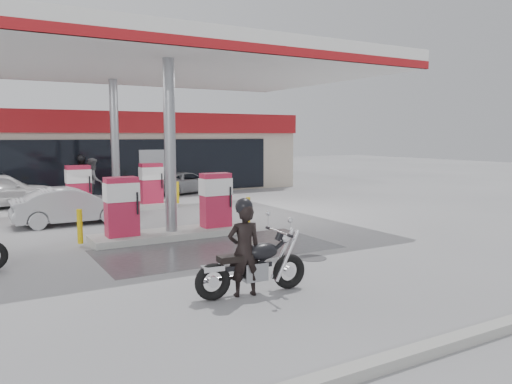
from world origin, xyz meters
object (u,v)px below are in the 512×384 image
Objects in this scene: biker_main at (244,250)px; biker_walking at (82,179)px; main_motorcycle at (254,267)px; hatchback_silver at (72,206)px; pump_island_far at (116,192)px; sedan_white at (1,190)px; parked_car_right at (186,182)px; pump_island_near at (171,213)px; attendant at (93,180)px.

biker_main is 0.87× the size of biker_walking.
main_motorcycle is 0.60× the size of hatchback_silver.
pump_island_far reaches higher than sedan_white.
main_motorcycle is 15.43m from biker_walking.
biker_main reaches higher than parked_car_right.
parked_car_right is at bearing 41.63° from pump_island_far.
pump_island_far is 3.17m from hatchback_silver.
pump_island_near is 5.65m from main_motorcycle.
pump_island_far is 3.85m from biker_walking.
biker_walking is (0.15, 15.41, 0.12)m from biker_main.
biker_walking reaches higher than pump_island_near.
hatchback_silver is (-2.07, -2.40, -0.11)m from pump_island_far.
main_motorcycle is 0.52× the size of sedan_white.
pump_island_near is at bearing 138.32° from parked_car_right.
main_motorcycle is 16.41m from parked_car_right.
sedan_white is at bearing 113.71° from pump_island_near.
main_motorcycle is at bearing -171.35° from hatchback_silver.
sedan_white is (-3.86, 8.78, 0.01)m from pump_island_near.
pump_island_near reaches higher than hatchback_silver.
hatchback_silver is 1.91× the size of biker_walking.
pump_island_far is at bearing -126.10° from sedan_white.
pump_island_far reaches higher than hatchback_silver.
attendant is at bearing -20.15° from hatchback_silver.
sedan_white is 3.60m from attendant.
hatchback_silver is (-1.36, 9.21, -0.24)m from biker_main.
biker_walking is at bearing 98.38° from pump_island_far.
attendant reaches higher than pump_island_far.
biker_main is (-0.20, 0.01, 0.34)m from main_motorcycle.
sedan_white is 1.09× the size of parked_car_right.
sedan_white is 8.45m from parked_car_right.
attendant is at bearing -80.29° from biker_walking.
biker_main is at bearing 144.10° from parked_car_right.
pump_island_far is at bearing 90.00° from pump_island_near.
main_motorcycle is at bearing 144.77° from parked_car_right.
sedan_white reaches higher than main_motorcycle.
hatchback_silver is 6.39m from biker_walking.
biker_walking is at bearing -80.64° from biker_main.
pump_island_near is 1.00× the size of pump_island_far.
main_motorcycle is 14.43m from attendant.
sedan_white is at bearing -169.66° from biker_walking.
parked_car_right is at bearing 65.77° from pump_island_near.
biker_walking is at bearing 33.44° from attendant.
biker_main is 14.42m from attendant.
hatchback_silver is at bearing -161.31° from sedan_white.
pump_island_near is 1.33× the size of parked_car_right.
sedan_white is (-3.15, 14.39, -0.12)m from biker_main.
attendant is at bearing 92.92° from main_motorcycle.
biker_main reaches higher than hatchback_silver.
hatchback_silver is (-1.56, 9.22, 0.10)m from main_motorcycle.
main_motorcycle is 1.15× the size of biker_walking.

